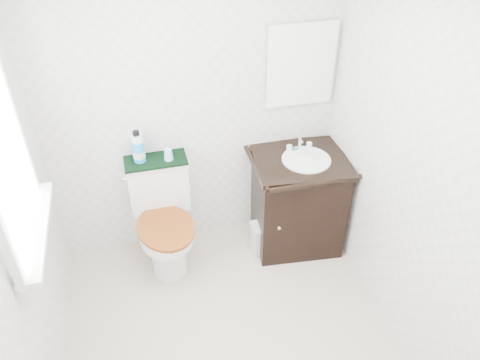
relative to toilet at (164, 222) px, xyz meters
name	(u,v)px	position (x,y,z in m)	size (l,w,h in m)	color
floor	(235,347)	(0.32, -0.96, -0.37)	(2.40, 2.40, 0.00)	beige
wall_back	(193,108)	(0.32, 0.24, 0.83)	(2.40, 2.40, 0.00)	silver
wall_left	(9,248)	(-0.78, -0.96, 0.83)	(2.40, 2.40, 0.00)	silver
wall_right	(420,179)	(1.42, -0.96, 0.83)	(2.40, 2.40, 0.00)	silver
window	(2,157)	(-0.75, -0.71, 1.18)	(0.02, 0.70, 0.90)	white
mirror	(301,65)	(1.12, 0.21, 1.08)	(0.50, 0.02, 0.60)	silver
toilet	(164,222)	(0.00, 0.00, 0.00)	(0.48, 0.67, 0.86)	white
vanity	(298,199)	(1.07, -0.06, 0.06)	(0.76, 0.67, 0.92)	black
trash_bin	(263,238)	(0.77, -0.14, -0.23)	(0.20, 0.16, 0.29)	silver
towel	(155,160)	(0.00, 0.13, 0.49)	(0.46, 0.22, 0.02)	black
mouthwash_bottle	(138,148)	(-0.11, 0.14, 0.61)	(0.09, 0.09, 0.25)	#1B91EC
cup	(168,154)	(0.10, 0.10, 0.54)	(0.07, 0.07, 0.08)	#91D1ED
soap_bar	(294,149)	(1.06, 0.06, 0.46)	(0.08, 0.05, 0.02)	#176471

